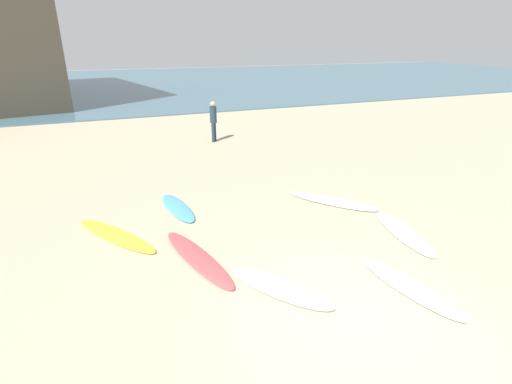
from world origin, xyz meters
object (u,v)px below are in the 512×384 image
Objects in this scene: surfboard_4 at (178,208)px; surfboard_5 at (281,288)px; surfboard_1 at (410,287)px; surfboard_3 at (115,235)px; surfboard_0 at (404,232)px; surfboard_2 at (332,201)px; beachgoer_near at (213,119)px; surfboard_6 at (198,258)px.

surfboard_5 is at bearing -84.31° from surfboard_4.
surfboard_1 is 6.05m from surfboard_3.
surfboard_2 is (-0.49, 2.13, 0.00)m from surfboard_0.
surfboard_5 is at bearing -82.90° from surfboard_3.
beachgoer_near reaches higher than surfboard_5.
surfboard_3 reaches higher than surfboard_6.
surfboard_2 is at bearing -168.02° from surfboard_5.
surfboard_4 is 1.01× the size of surfboard_5.
surfboard_0 is 9.84m from beachgoer_near.
surfboard_2 is 4.18m from surfboard_5.
surfboard_4 is 2.56m from surfboard_6.
surfboard_0 is at bearing 157.90° from surfboard_6.
surfboard_4 reaches higher than surfboard_2.
surfboard_3 is 1.84m from surfboard_4.
surfboard_4 reaches higher than surfboard_0.
surfboard_3 is at bearing -9.83° from surfboard_0.
surfboard_2 reaches higher than surfboard_0.
surfboard_3 is (-5.45, 0.16, 0.00)m from surfboard_2.
beachgoer_near reaches higher than surfboard_0.
surfboard_0 is 2.14m from surfboard_1.
surfboard_3 is (-5.94, 2.29, 0.01)m from surfboard_0.
surfboard_4 is at bearing 7.86° from beachgoer_near.
surfboard_2 is at bearing -173.72° from surfboard_6.
surfboard_6 is at bearing -87.89° from surfboard_5.
beachgoer_near is (3.01, 8.99, 0.90)m from surfboard_6.
surfboard_4 is at bearing -110.09° from surfboard_5.
surfboard_5 is at bearing 111.83° from surfboard_6.
surfboard_2 is 7.68m from beachgoer_near.
surfboard_1 is (-1.35, -1.66, 0.01)m from surfboard_0.
surfboard_4 is at bearing 0.00° from surfboard_3.
surfboard_2 is 1.25× the size of surfboard_5.
surfboard_1 is at bearing 129.99° from surfboard_6.
surfboard_0 is 0.91× the size of surfboard_2.
surfboard_1 is at bearing 125.27° from surfboard_5.
surfboard_6 is (-0.13, -2.56, -0.00)m from surfboard_4.
surfboard_0 is at bearing -43.93° from surfboard_4.
surfboard_2 is 4.27m from surfboard_6.
surfboard_5 is 1.86m from surfboard_6.
surfboard_4 is 7.11m from beachgoer_near.
surfboard_5 is at bearing -30.58° from surfboard_1.
surfboard_2 is at bearing -33.37° from surfboard_3.
surfboard_3 is at bearing -38.54° from surfboard_2.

